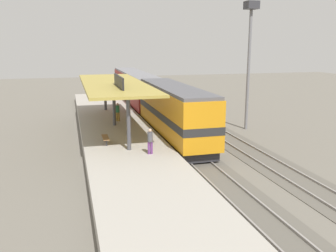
# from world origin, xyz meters

# --- Properties ---
(ground_plane) EXTENTS (120.00, 120.00, 0.00)m
(ground_plane) POSITION_xyz_m (2.00, 0.00, 0.00)
(ground_plane) COLOR #666056
(track_near) EXTENTS (3.20, 110.00, 0.16)m
(track_near) POSITION_xyz_m (0.00, 0.00, 0.03)
(track_near) COLOR #565249
(track_near) RESTS_ON ground
(track_far) EXTENTS (3.20, 110.00, 0.16)m
(track_far) POSITION_xyz_m (4.60, 0.00, 0.03)
(track_far) COLOR #565249
(track_far) RESTS_ON ground
(platform) EXTENTS (6.00, 44.00, 0.90)m
(platform) POSITION_xyz_m (-4.60, 0.00, 0.45)
(platform) COLOR #9E998E
(platform) RESTS_ON ground
(station_canopy) EXTENTS (5.20, 18.00, 4.70)m
(station_canopy) POSITION_xyz_m (-4.60, -0.09, 4.53)
(station_canopy) COLOR #47474C
(station_canopy) RESTS_ON platform
(platform_bench) EXTENTS (0.44, 1.70, 0.50)m
(platform_bench) POSITION_xyz_m (-6.00, -5.99, 1.34)
(platform_bench) COLOR #333338
(platform_bench) RESTS_ON platform
(locomotive) EXTENTS (2.93, 14.43, 4.44)m
(locomotive) POSITION_xyz_m (0.00, -3.08, 2.41)
(locomotive) COLOR #28282D
(locomotive) RESTS_ON track_near
(passenger_carriage_single) EXTENTS (2.90, 20.00, 4.24)m
(passenger_carriage_single) POSITION_xyz_m (0.00, 14.92, 2.31)
(passenger_carriage_single) COLOR #28282D
(passenger_carriage_single) RESTS_ON track_near
(light_mast) EXTENTS (1.10, 1.10, 11.70)m
(light_mast) POSITION_xyz_m (7.80, -0.90, 8.40)
(light_mast) COLOR slate
(light_mast) RESTS_ON ground
(person_waiting) EXTENTS (0.34, 0.34, 1.71)m
(person_waiting) POSITION_xyz_m (-4.09, 1.65, 1.85)
(person_waiting) COLOR olive
(person_waiting) RESTS_ON platform
(person_walking) EXTENTS (0.34, 0.34, 1.71)m
(person_walking) POSITION_xyz_m (-3.42, -9.34, 1.85)
(person_walking) COLOR #663375
(person_walking) RESTS_ON platform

